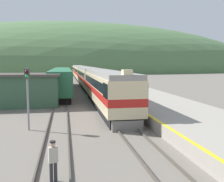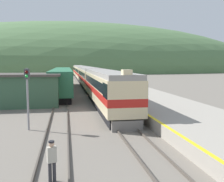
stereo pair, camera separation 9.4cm
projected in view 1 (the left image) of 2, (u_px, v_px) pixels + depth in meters
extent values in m
cube|color=#4C443D|center=(78.00, 80.00, 72.46)|extent=(0.08, 180.00, 0.16)
cube|color=#4C443D|center=(83.00, 80.00, 72.71)|extent=(0.08, 180.00, 0.16)
cube|color=#4C443D|center=(60.00, 80.00, 71.62)|extent=(0.08, 180.00, 0.16)
cube|color=#4C443D|center=(66.00, 80.00, 71.88)|extent=(0.08, 180.00, 0.16)
cube|color=#9E9689|center=(112.00, 84.00, 53.90)|extent=(7.04, 140.00, 0.85)
cube|color=yellow|center=(96.00, 82.00, 53.26)|extent=(0.24, 140.00, 0.01)
ellipsoid|color=#517547|center=(72.00, 71.00, 150.90)|extent=(229.06, 103.08, 54.34)
cube|color=#385B42|center=(18.00, 91.00, 28.69)|extent=(8.74, 4.91, 3.31)
cube|color=#47423D|center=(17.00, 75.00, 28.50)|extent=(9.24, 5.41, 0.24)
cube|color=black|center=(106.00, 104.00, 27.66)|extent=(2.31, 18.70, 0.85)
cube|color=beige|center=(106.00, 87.00, 27.47)|extent=(2.81, 19.89, 2.65)
cube|color=red|center=(106.00, 89.00, 27.49)|extent=(2.84, 19.91, 0.58)
cube|color=black|center=(106.00, 82.00, 27.41)|extent=(2.84, 18.70, 0.79)
cube|color=gray|center=(106.00, 73.00, 27.31)|extent=(2.65, 19.89, 0.40)
cube|color=black|center=(125.00, 90.00, 18.78)|extent=(2.85, 2.20, 1.06)
cube|color=beige|center=(127.00, 72.00, 17.97)|extent=(0.64, 0.80, 0.36)
cube|color=slate|center=(127.00, 126.00, 18.12)|extent=(2.20, 0.40, 0.77)
cube|color=black|center=(89.00, 86.00, 48.02)|extent=(2.31, 18.74, 0.85)
cube|color=beige|center=(88.00, 77.00, 47.84)|extent=(2.81, 19.93, 2.65)
cube|color=red|center=(88.00, 78.00, 47.86)|extent=(2.84, 19.95, 0.58)
cube|color=black|center=(88.00, 74.00, 47.78)|extent=(2.84, 18.74, 0.79)
cube|color=gray|center=(88.00, 69.00, 47.67)|extent=(2.65, 19.93, 0.40)
cube|color=black|center=(81.00, 79.00, 68.41)|extent=(2.31, 18.74, 0.85)
cube|color=beige|center=(81.00, 73.00, 68.23)|extent=(2.81, 19.93, 2.65)
cube|color=red|center=(81.00, 74.00, 68.25)|extent=(2.84, 19.95, 0.58)
cube|color=black|center=(81.00, 70.00, 68.16)|extent=(2.84, 18.74, 0.79)
cube|color=gray|center=(81.00, 67.00, 68.06)|extent=(2.65, 19.93, 0.40)
cube|color=black|center=(78.00, 76.00, 88.80)|extent=(2.31, 18.74, 0.85)
cube|color=beige|center=(78.00, 70.00, 88.62)|extent=(2.81, 19.93, 2.65)
cube|color=red|center=(78.00, 71.00, 88.64)|extent=(2.84, 19.95, 0.58)
cube|color=black|center=(78.00, 69.00, 88.55)|extent=(2.84, 18.74, 0.79)
cube|color=gray|center=(78.00, 66.00, 88.45)|extent=(2.65, 19.93, 0.40)
cube|color=black|center=(62.00, 89.00, 43.91)|extent=(2.46, 29.48, 0.80)
cube|color=#286B47|center=(62.00, 78.00, 43.71)|extent=(2.90, 30.71, 2.94)
cylinder|color=gray|center=(28.00, 99.00, 18.22)|extent=(0.14, 0.14, 4.37)
cube|color=#424247|center=(27.00, 74.00, 18.03)|extent=(0.36, 0.28, 0.71)
sphere|color=#3C0504|center=(27.00, 72.00, 17.85)|extent=(0.22, 0.22, 0.22)
sphere|color=green|center=(27.00, 76.00, 17.88)|extent=(0.22, 0.22, 0.22)
cylinder|color=#2D2D33|center=(51.00, 172.00, 10.35)|extent=(0.14, 0.14, 0.81)
cylinder|color=#2D2D33|center=(56.00, 172.00, 10.42)|extent=(0.14, 0.14, 0.81)
cube|color=#B2AD9E|center=(53.00, 155.00, 10.31)|extent=(0.40, 0.30, 0.62)
sphere|color=tan|center=(53.00, 144.00, 10.27)|extent=(0.22, 0.22, 0.22)
cylinder|color=black|center=(53.00, 142.00, 10.25)|extent=(0.23, 0.23, 0.07)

